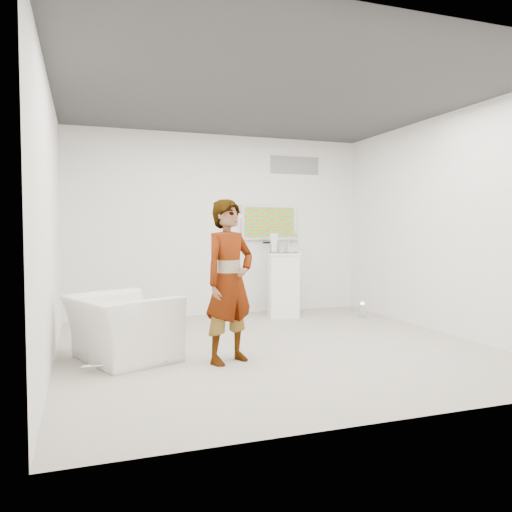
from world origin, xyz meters
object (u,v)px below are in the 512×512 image
Objects in this scene: person at (229,281)px; armchair at (122,328)px; tv at (269,222)px; pedestal at (284,285)px; floor_uplight at (362,310)px.

person reaches higher than armchair.
tv is 3.41m from person.
pedestal is (1.62, 2.41, -0.35)m from person.
person is 7.06× the size of floor_uplight.
tv is at bearing 95.52° from pedestal.
tv is at bearing -69.52° from armchair.
armchair is at bearing -136.68° from tv.
armchair is 4.12m from floor_uplight.
person is (-1.56, -2.95, -0.68)m from tv.
tv reaches higher than armchair.
armchair is (-2.64, -2.49, -1.19)m from tv.
pedestal reaches higher than floor_uplight.
tv is 0.57× the size of person.
tv is 0.96× the size of pedestal.
tv is 2.16m from floor_uplight.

